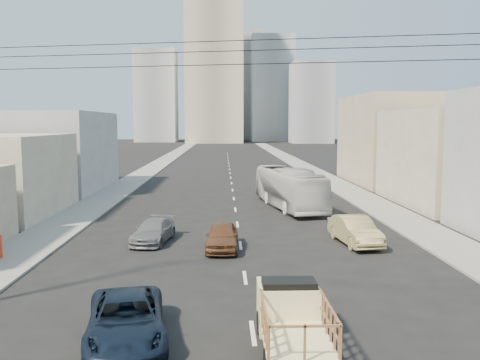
{
  "coord_description": "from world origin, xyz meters",
  "views": [
    {
      "loc": [
        -0.95,
        -13.95,
        6.83
      ],
      "look_at": [
        0.04,
        15.9,
        3.5
      ],
      "focal_mm": 38.0,
      "sensor_mm": 36.0,
      "label": 1
    }
  ],
  "objects": [
    {
      "name": "overhead_wires",
      "position": [
        0.0,
        1.5,
        8.97
      ],
      "size": [
        23.01,
        5.02,
        0.72
      ],
      "color": "black",
      "rests_on": "ground"
    },
    {
      "name": "sidewalk_right",
      "position": [
        11.75,
        70.0,
        0.06
      ],
      "size": [
        3.5,
        180.0,
        0.12
      ],
      "primitive_type": "cube",
      "color": "gray",
      "rests_on": "ground"
    },
    {
      "name": "sedan_brown",
      "position": [
        -1.02,
        13.1,
        0.72
      ],
      "size": [
        1.85,
        4.31,
        1.45
      ],
      "primitive_type": "imported",
      "rotation": [
        0.0,
        0.0,
        -0.03
      ],
      "color": "brown",
      "rests_on": "ground"
    },
    {
      "name": "high_rise_tower",
      "position": [
        -4.0,
        170.0,
        30.0
      ],
      "size": [
        20.0,
        20.0,
        60.0
      ],
      "primitive_type": "cube",
      "color": "#9F927B",
      "rests_on": "ground"
    },
    {
      "name": "midrise_east",
      "position": [
        30.0,
        165.0,
        14.0
      ],
      "size": [
        14.0,
        14.0,
        28.0
      ],
      "primitive_type": "cube",
      "color": "gray",
      "rests_on": "ground"
    },
    {
      "name": "city_bus",
      "position": [
        4.4,
        26.77,
        1.62
      ],
      "size": [
        4.73,
        11.93,
        3.24
      ],
      "primitive_type": "imported",
      "rotation": [
        0.0,
        0.0,
        0.18
      ],
      "color": "beige",
      "rests_on": "ground"
    },
    {
      "name": "midrise_back",
      "position": [
        6.0,
        200.0,
        22.0
      ],
      "size": [
        18.0,
        18.0,
        44.0
      ],
      "primitive_type": "cube",
      "color": "gray",
      "rests_on": "ground"
    },
    {
      "name": "midrise_ne",
      "position": [
        18.0,
        185.0,
        20.0
      ],
      "size": [
        16.0,
        16.0,
        40.0
      ],
      "primitive_type": "cube",
      "color": "gray",
      "rests_on": "ground"
    },
    {
      "name": "sidewalk_left",
      "position": [
        -11.75,
        70.0,
        0.06
      ],
      "size": [
        3.5,
        180.0,
        0.12
      ],
      "primitive_type": "cube",
      "color": "gray",
      "rests_on": "ground"
    },
    {
      "name": "midrise_nw",
      "position": [
        -26.0,
        180.0,
        17.0
      ],
      "size": [
        15.0,
        15.0,
        34.0
      ],
      "primitive_type": "cube",
      "color": "gray",
      "rests_on": "ground"
    },
    {
      "name": "sedan_tan",
      "position": [
        6.52,
        14.12,
        0.79
      ],
      "size": [
        2.26,
        4.97,
        1.58
      ],
      "primitive_type": "imported",
      "rotation": [
        0.0,
        0.0,
        0.12
      ],
      "color": "#948957",
      "rests_on": "ground"
    },
    {
      "name": "bldg_right_mid",
      "position": [
        19.5,
        28.0,
        4.0
      ],
      "size": [
        11.0,
        14.0,
        8.0
      ],
      "primitive_type": "cube",
      "color": "#A79B86",
      "rests_on": "ground"
    },
    {
      "name": "flatbed_pickup",
      "position": [
        1.11,
        0.73,
        1.09
      ],
      "size": [
        1.95,
        4.41,
        1.9
      ],
      "color": "beige",
      "rests_on": "ground"
    },
    {
      "name": "bldg_left_far",
      "position": [
        -19.5,
        39.0,
        4.0
      ],
      "size": [
        12.0,
        16.0,
        8.0
      ],
      "primitive_type": "cube",
      "color": "gray",
      "rests_on": "ground"
    },
    {
      "name": "bldg_right_far",
      "position": [
        20.0,
        44.0,
        5.0
      ],
      "size": [
        12.0,
        16.0,
        10.0
      ],
      "primitive_type": "cube",
      "color": "tan",
      "rests_on": "ground"
    },
    {
      "name": "lane_dashes",
      "position": [
        0.0,
        53.0,
        0.01
      ],
      "size": [
        0.15,
        104.0,
        0.01
      ],
      "color": "silver",
      "rests_on": "ground"
    },
    {
      "name": "navy_pickup",
      "position": [
        -4.0,
        1.46,
        0.72
      ],
      "size": [
        3.24,
        5.52,
        1.44
      ],
      "primitive_type": "imported",
      "rotation": [
        0.0,
        0.0,
        0.17
      ],
      "color": "black",
      "rests_on": "ground"
    },
    {
      "name": "sedan_grey",
      "position": [
        -5.0,
        14.95,
        0.64
      ],
      "size": [
        2.49,
        4.67,
        1.29
      ],
      "primitive_type": "imported",
      "rotation": [
        0.0,
        0.0,
        -0.16
      ],
      "color": "slate",
      "rests_on": "ground"
    }
  ]
}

